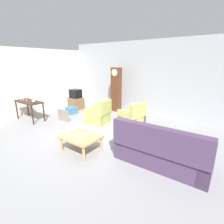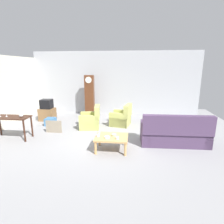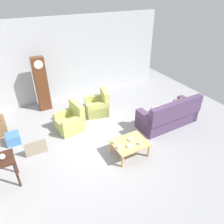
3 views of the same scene
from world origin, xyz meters
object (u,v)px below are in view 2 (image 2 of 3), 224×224
at_px(armchair_olive_near, 91,121).
at_px(glass_dome_cloche, 21,115).
at_px(framed_picture_leaning, 54,127).
at_px(storage_box_blue, 50,122).
at_px(armchair_olive_far, 121,118).
at_px(cup_cream_tall, 99,133).
at_px(grandfather_clock, 90,96).
at_px(console_table_dark, 11,120).
at_px(cup_blue_rimmed, 117,138).
at_px(tv_stand_cabinet, 47,114).
at_px(wine_glass_short, 6,113).
at_px(coffee_table_wood, 112,138).
at_px(cup_white_porcelain, 98,135).
at_px(wine_glass_mid, 0,114).
at_px(bowl_white_stacked, 107,137).
at_px(couch_floral, 175,134).
at_px(tv_crt, 47,104).
at_px(bowl_shallow_green, 114,135).

bearing_deg(armchair_olive_near, glass_dome_cloche, -145.11).
distance_m(framed_picture_leaning, storage_box_blue, 1.02).
relative_size(armchair_olive_far, storage_box_blue, 2.22).
relative_size(armchair_olive_near, cup_cream_tall, 11.23).
height_order(grandfather_clock, framed_picture_leaning, grandfather_clock).
bearing_deg(console_table_dark, cup_blue_rimmed, -11.23).
distance_m(tv_stand_cabinet, glass_dome_cloche, 2.37).
distance_m(armchair_olive_near, grandfather_clock, 1.96).
xyz_separation_m(framed_picture_leaning, wine_glass_short, (-1.31, -0.73, 0.69)).
height_order(coffee_table_wood, cup_white_porcelain, cup_white_porcelain).
bearing_deg(armchair_olive_near, armchair_olive_far, 21.67).
bearing_deg(wine_glass_mid, wine_glass_short, 8.41).
height_order(storage_box_blue, bowl_white_stacked, bowl_white_stacked).
height_order(couch_floral, console_table_dark, couch_floral).
bearing_deg(coffee_table_wood, cup_cream_tall, 157.40).
distance_m(coffee_table_wood, wine_glass_short, 3.74).
distance_m(tv_crt, framed_picture_leaning, 1.92).
distance_m(glass_dome_cloche, cup_white_porcelain, 2.82).
bearing_deg(wine_glass_short, bowl_white_stacked, -10.84).
height_order(console_table_dark, framed_picture_leaning, console_table_dark).
height_order(coffee_table_wood, bowl_shallow_green, bowl_shallow_green).
height_order(couch_floral, grandfather_clock, grandfather_clock).
xyz_separation_m(tv_crt, cup_cream_tall, (2.91, -2.65, -0.31)).
relative_size(framed_picture_leaning, cup_cream_tall, 7.32).
height_order(grandfather_clock, wine_glass_short, grandfather_clock).
height_order(console_table_dark, grandfather_clock, grandfather_clock).
xyz_separation_m(console_table_dark, tv_crt, (0.22, 2.28, 0.11)).
bearing_deg(framed_picture_leaning, tv_crt, 122.07).
relative_size(tv_crt, glass_dome_cloche, 3.53).
bearing_deg(console_table_dark, wine_glass_short, -173.24).
bearing_deg(armchair_olive_far, console_table_dark, -152.74).
bearing_deg(grandfather_clock, storage_box_blue, -130.25).
distance_m(storage_box_blue, wine_glass_mid, 2.04).
bearing_deg(storage_box_blue, tv_crt, 123.00).
relative_size(framed_picture_leaning, bowl_shallow_green, 3.85).
bearing_deg(storage_box_blue, armchair_olive_near, -5.27).
height_order(coffee_table_wood, wine_glass_short, wine_glass_short).
relative_size(armchair_olive_near, grandfather_clock, 0.45).
xyz_separation_m(cup_blue_rimmed, wine_glass_short, (-3.85, 0.73, 0.45)).
bearing_deg(console_table_dark, tv_crt, 84.58).
bearing_deg(wine_glass_short, cup_white_porcelain, -10.29).
bearing_deg(console_table_dark, couch_floral, 0.90).
distance_m(grandfather_clock, glass_dome_cloche, 3.59).
height_order(tv_stand_cabinet, cup_blue_rimmed, tv_stand_cabinet).
relative_size(coffee_table_wood, wine_glass_mid, 5.92).
bearing_deg(storage_box_blue, cup_white_porcelain, -41.45).
distance_m(coffee_table_wood, cup_blue_rimmed, 0.29).
relative_size(armchair_olive_near, glass_dome_cloche, 6.77).
distance_m(couch_floral, cup_white_porcelain, 2.45).
xyz_separation_m(armchair_olive_far, glass_dome_cloche, (-3.27, -1.91, 0.55)).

